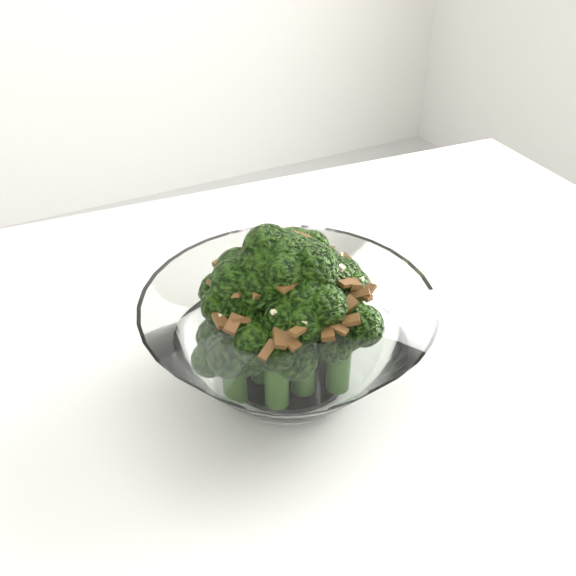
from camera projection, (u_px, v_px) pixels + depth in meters
name	position (u px, v px, depth m)	size (l,w,h in m)	color
table	(199.00, 484.00, 0.55)	(1.26, 0.89, 0.75)	white
broccoli_dish	(288.00, 329.00, 0.52)	(0.24, 0.24, 0.15)	white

